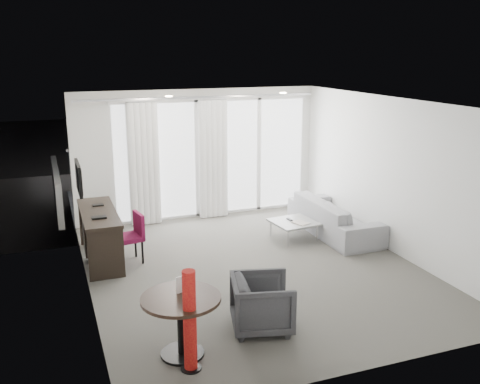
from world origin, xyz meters
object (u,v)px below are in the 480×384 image
object	(u,v)px
sofa	(334,217)
rattan_chair_a	(225,175)
desk_chair	(129,238)
rattan_chair_b	(247,179)
tub_armchair	(262,304)
round_table	(182,326)
red_lamp	(190,321)
desk	(100,236)
coffee_table	(294,230)

from	to	relation	value
sofa	rattan_chair_a	bearing A→B (deg)	14.58
desk_chair	rattan_chair_b	distance (m)	4.56
desk_chair	tub_armchair	distance (m)	2.98
sofa	rattan_chair_a	world-z (taller)	rattan_chair_a
round_table	tub_armchair	bearing A→B (deg)	12.10
red_lamp	sofa	bearing A→B (deg)	42.24
round_table	sofa	world-z (taller)	round_table
desk	red_lamp	distance (m)	3.58
tub_armchair	rattan_chair_a	xyz separation A→B (m)	(1.70, 6.43, 0.06)
tub_armchair	sofa	size ratio (longest dim) A/B	0.33
sofa	coffee_table	bearing A→B (deg)	91.14
desk_chair	round_table	bearing A→B (deg)	-97.24
round_table	red_lamp	world-z (taller)	red_lamp
rattan_chair_b	round_table	bearing A→B (deg)	-119.20
tub_armchair	sofa	world-z (taller)	tub_armchair
coffee_table	round_table	bearing A→B (deg)	-133.38
red_lamp	coffee_table	xyz separation A→B (m)	(2.85, 3.34, -0.41)
desk_chair	coffee_table	world-z (taller)	desk_chair
round_table	rattan_chair_b	bearing A→B (deg)	62.90
desk	red_lamp	xyz separation A→B (m)	(0.55, -3.54, 0.16)
desk	tub_armchair	distance (m)	3.40
round_table	rattan_chair_a	world-z (taller)	rattan_chair_a
desk_chair	tub_armchair	world-z (taller)	desk_chair
rattan_chair_a	tub_armchair	bearing A→B (deg)	-105.95
desk	sofa	xyz separation A→B (m)	(4.25, -0.18, -0.09)
sofa	rattan_chair_b	xyz separation A→B (m)	(-0.57, 3.09, 0.07)
desk_chair	rattan_chair_b	bearing A→B (deg)	34.69
coffee_table	rattan_chair_b	xyz separation A→B (m)	(0.28, 3.11, 0.23)
sofa	desk_chair	bearing A→B (deg)	91.28
coffee_table	rattan_chair_b	bearing A→B (deg)	84.86
round_table	sofa	distance (m)	4.80
rattan_chair_b	tub_armchair	bearing A→B (deg)	-111.40
desk_chair	round_table	size ratio (longest dim) A/B	0.91
round_table	rattan_chair_b	size ratio (longest dim) A/B	1.12
desk	rattan_chair_b	distance (m)	4.69
desk_chair	red_lamp	size ratio (longest dim) A/B	0.71
rattan_chair_b	coffee_table	bearing A→B (deg)	-97.23
round_table	tub_armchair	distance (m)	1.10
red_lamp	rattan_chair_b	bearing A→B (deg)	64.13
desk	coffee_table	xyz separation A→B (m)	(3.40, -0.20, -0.25)
desk	rattan_chair_a	size ratio (longest dim) A/B	2.20
coffee_table	rattan_chair_b	size ratio (longest dim) A/B	0.93
desk	tub_armchair	size ratio (longest dim) A/B	2.39
tub_armchair	rattan_chair_a	bearing A→B (deg)	-0.71
round_table	red_lamp	distance (m)	0.38
tub_armchair	rattan_chair_b	size ratio (longest dim) A/B	0.93
sofa	rattan_chair_b	size ratio (longest dim) A/B	2.80
round_table	sofa	size ratio (longest dim) A/B	0.40
desk	desk_chair	distance (m)	0.50
desk	red_lamp	size ratio (longest dim) A/B	1.54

